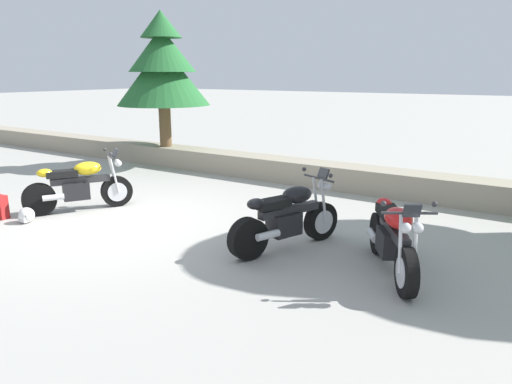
# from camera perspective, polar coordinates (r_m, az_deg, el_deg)

# --- Properties ---
(ground_plane) EXTENTS (120.00, 120.00, 0.00)m
(ground_plane) POSITION_cam_1_polar(r_m,az_deg,el_deg) (8.95, -16.92, -3.64)
(ground_plane) COLOR #A3A099
(stone_wall) EXTENTS (36.00, 0.80, 0.55)m
(stone_wall) POSITION_cam_1_polar(r_m,az_deg,el_deg) (12.40, 0.09, 3.14)
(stone_wall) COLOR gray
(stone_wall) RESTS_ON ground
(motorcycle_yellow_near_left) EXTENTS (1.21, 1.86, 1.18)m
(motorcycle_yellow_near_left) POSITION_cam_1_polar(r_m,az_deg,el_deg) (9.86, -20.44, 0.63)
(motorcycle_yellow_near_left) COLOR black
(motorcycle_yellow_near_left) RESTS_ON ground
(motorcycle_black_centre) EXTENTS (0.99, 1.98, 1.18)m
(motorcycle_black_centre) POSITION_cam_1_polar(r_m,az_deg,el_deg) (7.24, 3.87, -3.16)
(motorcycle_black_centre) COLOR black
(motorcycle_black_centre) RESTS_ON ground
(motorcycle_red_far_right) EXTENTS (1.24, 1.84, 1.18)m
(motorcycle_red_far_right) POSITION_cam_1_polar(r_m,az_deg,el_deg) (6.60, 16.15, -5.45)
(motorcycle_red_far_right) COLOR black
(motorcycle_red_far_right) RESTS_ON ground
(rider_helmet) EXTENTS (0.28, 0.28, 0.28)m
(rider_helmet) POSITION_cam_1_polar(r_m,az_deg,el_deg) (9.53, -25.94, -2.53)
(rider_helmet) COLOR silver
(rider_helmet) RESTS_ON ground
(pine_tree_far_left) EXTENTS (2.63, 2.63, 3.79)m
(pine_tree_far_left) POSITION_cam_1_polar(r_m,az_deg,el_deg) (14.06, -11.20, 14.63)
(pine_tree_far_left) COLOR brown
(pine_tree_far_left) RESTS_ON stone_wall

